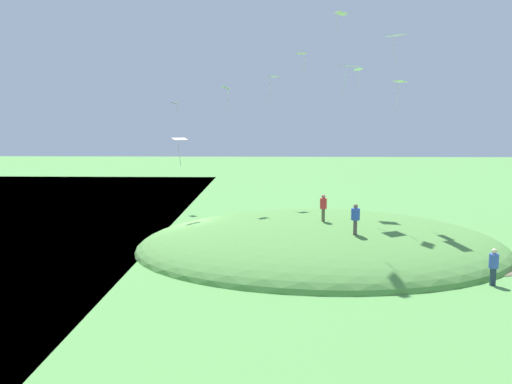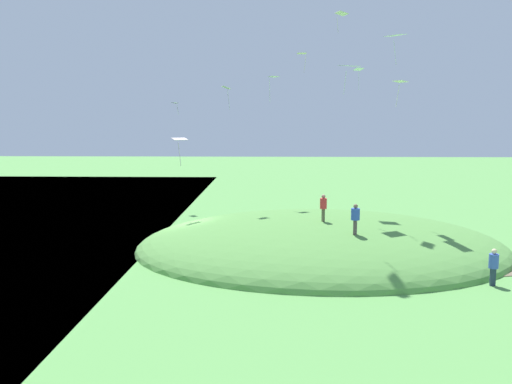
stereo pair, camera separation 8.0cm
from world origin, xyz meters
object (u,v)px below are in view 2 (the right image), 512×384
object	(u,v)px
person_walking_path	(494,263)
kite_5	(349,67)
kite_0	(226,89)
person_with_child	(355,216)
kite_3	(273,79)
kite_1	(180,140)
kite_2	(400,83)
kite_8	(175,104)
kite_13	(341,14)
person_watching_kites	(323,205)
kite_6	(359,71)
kite_7	(302,55)
kite_10	(395,36)

from	to	relation	value
person_walking_path	kite_5	world-z (taller)	kite_5
kite_0	person_with_child	bearing A→B (deg)	-59.84
person_walking_path	kite_3	size ratio (longest dim) A/B	1.02
kite_1	kite_2	size ratio (longest dim) A/B	1.19
kite_1	kite_0	bearing A→B (deg)	69.32
kite_8	kite_13	size ratio (longest dim) A/B	0.68
person_walking_path	kite_8	distance (m)	30.87
person_watching_kites	kite_5	bearing A→B (deg)	122.16
person_watching_kites	kite_6	xyz separation A→B (m)	(4.37, 16.66, 9.07)
person_watching_kites	kite_7	world-z (taller)	kite_7
person_with_child	kite_6	distance (m)	21.61
person_with_child	kite_5	bearing A→B (deg)	22.57
person_with_child	kite_6	size ratio (longest dim) A/B	0.88
person_with_child	person_watching_kites	bearing A→B (deg)	53.14
kite_3	kite_13	size ratio (longest dim) A/B	1.10
kite_2	kite_8	size ratio (longest dim) A/B	1.43
person_with_child	kite_13	distance (m)	21.62
kite_1	person_watching_kites	bearing A→B (deg)	-26.08
person_with_child	kite_0	world-z (taller)	kite_0
kite_6	kite_13	xyz separation A→B (m)	(-1.88, -2.47, 4.27)
kite_0	kite_2	size ratio (longest dim) A/B	1.16
kite_10	person_walking_path	bearing A→B (deg)	-67.64
person_with_child	kite_0	distance (m)	17.73
kite_0	kite_5	size ratio (longest dim) A/B	1.06
person_with_child	kite_10	size ratio (longest dim) A/B	0.91
kite_1	kite_7	world-z (taller)	kite_7
person_walking_path	kite_13	size ratio (longest dim) A/B	1.12
kite_6	kite_10	xyz separation A→B (m)	(-0.03, -14.46, 0.82)
person_walking_path	kite_13	bearing A→B (deg)	101.61
kite_13	kite_0	bearing A→B (deg)	-162.14
kite_2	kite_3	xyz separation A→B (m)	(-7.66, 5.22, 0.62)
person_walking_path	kite_7	size ratio (longest dim) A/B	1.19
person_walking_path	kite_2	world-z (taller)	kite_2
kite_7	kite_8	bearing A→B (deg)	159.06
kite_2	kite_10	size ratio (longest dim) A/B	0.87
kite_10	kite_13	xyz separation A→B (m)	(-1.85, 11.99, 3.45)
person_with_child	person_walking_path	world-z (taller)	person_with_child
kite_2	kite_8	world-z (taller)	kite_2
kite_3	kite_2	bearing A→B (deg)	-34.26
kite_7	kite_10	distance (m)	11.62
person_watching_kites	kite_0	distance (m)	14.94
kite_2	kite_8	xyz separation A→B (m)	(-16.24, 14.79, -0.86)
kite_1	kite_13	size ratio (longest dim) A/B	1.15
person_walking_path	person_watching_kites	bearing A→B (deg)	139.62
kite_8	kite_1	bearing A→B (deg)	-78.97
person_walking_path	kite_1	size ratio (longest dim) A/B	0.97
kite_10	kite_7	bearing A→B (deg)	115.72
kite_10	kite_13	bearing A→B (deg)	98.77
kite_5	kite_6	world-z (taller)	kite_6
kite_2	kite_6	distance (m)	14.74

